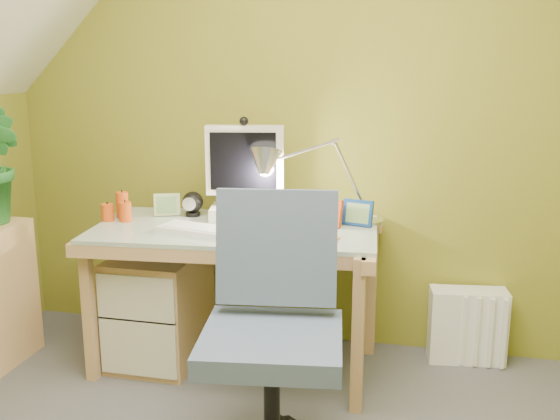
% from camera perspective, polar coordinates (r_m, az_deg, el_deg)
% --- Properties ---
extents(wall_back, '(3.20, 0.01, 2.40)m').
position_cam_1_polar(wall_back, '(3.35, 2.37, 8.16)').
color(wall_back, olive).
rests_on(wall_back, floor).
extents(desk, '(1.38, 0.78, 0.71)m').
position_cam_1_polar(desk, '(3.21, -3.84, -7.64)').
color(desk, tan).
rests_on(desk, floor).
extents(monitor, '(0.44, 0.31, 0.55)m').
position_cam_1_polar(monitor, '(3.21, -3.07, 4.08)').
color(monitor, beige).
rests_on(monitor, desk).
extents(speaker_left, '(0.12, 0.12, 0.13)m').
position_cam_1_polar(speaker_left, '(3.32, -7.61, 0.55)').
color(speaker_left, black).
rests_on(speaker_left, desk).
extents(speaker_right, '(0.09, 0.09, 0.11)m').
position_cam_1_polar(speaker_right, '(3.17, 1.57, -0.10)').
color(speaker_right, black).
rests_on(speaker_right, desk).
extents(keyboard, '(0.49, 0.24, 0.02)m').
position_cam_1_polar(keyboard, '(2.99, -6.20, -1.83)').
color(keyboard, white).
rests_on(keyboard, desk).
extents(mousepad, '(0.26, 0.21, 0.01)m').
position_cam_1_polar(mousepad, '(2.88, 2.50, -2.56)').
color(mousepad, orange).
rests_on(mousepad, desk).
extents(mouse, '(0.12, 0.08, 0.04)m').
position_cam_1_polar(mouse, '(2.87, 2.50, -2.24)').
color(mouse, silver).
rests_on(mouse, mousepad).
extents(amber_tumbler, '(0.09, 0.09, 0.10)m').
position_cam_1_polar(amber_tumbler, '(2.96, -1.08, -1.15)').
color(amber_tumbler, '#955615').
rests_on(amber_tumbler, desk).
extents(candle_cluster, '(0.18, 0.16, 0.13)m').
position_cam_1_polar(candle_cluster, '(3.31, -13.87, 0.29)').
color(candle_cluster, '#D64C12').
rests_on(candle_cluster, desk).
extents(photo_frame_red, '(0.15, 0.08, 0.13)m').
position_cam_1_polar(photo_frame_red, '(3.10, 4.14, -0.21)').
color(photo_frame_red, '#B33813').
rests_on(photo_frame_red, desk).
extents(photo_frame_blue, '(0.15, 0.05, 0.12)m').
position_cam_1_polar(photo_frame_blue, '(3.12, 6.79, -0.24)').
color(photo_frame_blue, navy).
rests_on(photo_frame_blue, desk).
extents(photo_frame_green, '(0.13, 0.07, 0.11)m').
position_cam_1_polar(photo_frame_green, '(3.35, -9.81, 0.47)').
color(photo_frame_green, '#AEBF83').
rests_on(photo_frame_green, desk).
extents(desk_lamp, '(0.58, 0.30, 0.60)m').
position_cam_1_polar(desk_lamp, '(3.11, 4.93, 4.21)').
color(desk_lamp, silver).
rests_on(desk_lamp, desk).
extents(task_chair, '(0.65, 0.65, 1.03)m').
position_cam_1_polar(task_chair, '(2.39, -0.73, -11.00)').
color(task_chair, '#455371').
rests_on(task_chair, floor).
extents(radiator, '(0.39, 0.20, 0.37)m').
position_cam_1_polar(radiator, '(3.45, 15.99, -9.64)').
color(radiator, white).
rests_on(radiator, floor).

